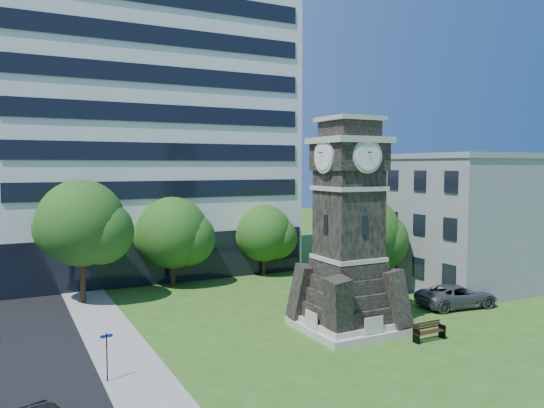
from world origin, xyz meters
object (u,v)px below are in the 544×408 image
park_bench (428,331)px  street_sign (107,352)px  car_east_lot (457,296)px  clock_tower (348,239)px

park_bench → street_sign: size_ratio=0.89×
car_east_lot → park_bench: car_east_lot is taller
park_bench → street_sign: (-16.56, 2.10, 0.85)m
clock_tower → street_sign: clock_tower is taller
park_bench → clock_tower: bearing=125.9°
clock_tower → park_bench: bearing=-52.8°
clock_tower → street_sign: 14.41m
clock_tower → car_east_lot: (9.36, 0.68, -4.52)m
clock_tower → street_sign: (-13.79, -1.55, -3.90)m
clock_tower → park_bench: 6.59m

